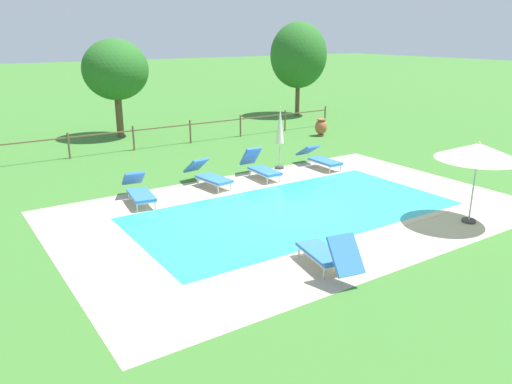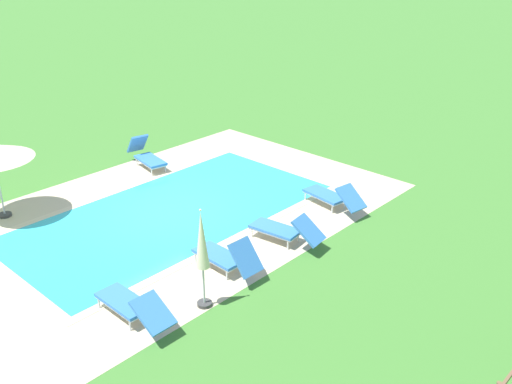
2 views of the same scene
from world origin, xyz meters
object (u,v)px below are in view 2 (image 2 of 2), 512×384
sun_lounger_north_end (147,156)px  sun_lounger_north_near_steps (285,230)px  patio_umbrella_closed_row_mid_east (202,245)px  sun_lounger_north_far (332,196)px  sun_lounger_south_near_corner (226,256)px  sun_lounger_north_mid (132,305)px

sun_lounger_north_end → sun_lounger_north_near_steps: bearing=82.9°
sun_lounger_north_end → patio_umbrella_closed_row_mid_east: bearing=60.8°
sun_lounger_north_end → sun_lounger_north_far: bearing=104.3°
sun_lounger_north_end → sun_lounger_south_near_corner: sun_lounger_north_end is taller
sun_lounger_north_mid → patio_umbrella_closed_row_mid_east: 1.88m
sun_lounger_north_mid → sun_lounger_north_far: sun_lounger_north_far is taller
sun_lounger_north_near_steps → sun_lounger_north_end: size_ratio=1.06×
sun_lounger_north_mid → sun_lounger_south_near_corner: bearing=178.1°
sun_lounger_north_far → patio_umbrella_closed_row_mid_east: (5.72, 0.82, 1.11)m
sun_lounger_north_mid → sun_lounger_north_far: size_ratio=0.99×
sun_lounger_north_mid → sun_lounger_north_end: (-5.40, -6.58, 0.03)m
patio_umbrella_closed_row_mid_east → sun_lounger_north_end: bearing=-119.2°
sun_lounger_south_near_corner → patio_umbrella_closed_row_mid_east: (1.27, 0.63, 1.09)m
sun_lounger_north_mid → patio_umbrella_closed_row_mid_east: (-1.32, 0.72, 1.12)m
sun_lounger_south_near_corner → patio_umbrella_closed_row_mid_east: patio_umbrella_closed_row_mid_east is taller
sun_lounger_north_near_steps → sun_lounger_north_far: sun_lounger_north_near_steps is taller
sun_lounger_north_mid → sun_lounger_north_end: bearing=-129.4°
sun_lounger_south_near_corner → patio_umbrella_closed_row_mid_east: bearing=26.2°
sun_lounger_north_mid → sun_lounger_north_end: 8.51m
patio_umbrella_closed_row_mid_east → sun_lounger_south_near_corner: bearing=-153.8°
sun_lounger_north_end → patio_umbrella_closed_row_mid_east: (4.07, 7.30, 1.09)m
sun_lounger_north_mid → sun_lounger_south_near_corner: size_ratio=1.09×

